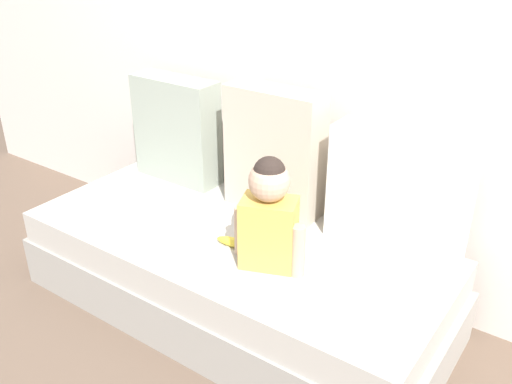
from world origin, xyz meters
TOP-DOWN VIEW (x-y plane):
  - ground_plane at (0.00, 0.00)m, footprint 12.00×12.00m
  - back_wall at (0.00, 0.55)m, footprint 5.13×0.10m
  - couch at (0.00, 0.00)m, footprint 1.93×0.84m
  - throw_pillow_left at (-0.60, 0.32)m, footprint 0.47×0.16m
  - throw_pillow_center at (0.00, 0.32)m, footprint 0.46×0.16m
  - throw_pillow_right at (0.60, 0.32)m, footprint 0.57×0.16m
  - toddler at (0.25, -0.09)m, footprint 0.33×0.21m
  - banana at (0.06, -0.07)m, footprint 0.17×0.07m

SIDE VIEW (x-z plane):
  - ground_plane at x=0.00m, z-range 0.00..0.00m
  - couch at x=0.00m, z-range 0.00..0.39m
  - banana at x=0.06m, z-range 0.39..0.43m
  - toddler at x=0.25m, z-range 0.39..0.85m
  - throw_pillow_right at x=0.60m, z-range 0.39..0.90m
  - throw_pillow_left at x=-0.60m, z-range 0.39..0.93m
  - throw_pillow_center at x=0.00m, z-range 0.39..0.98m
  - back_wall at x=0.00m, z-range 0.00..2.41m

